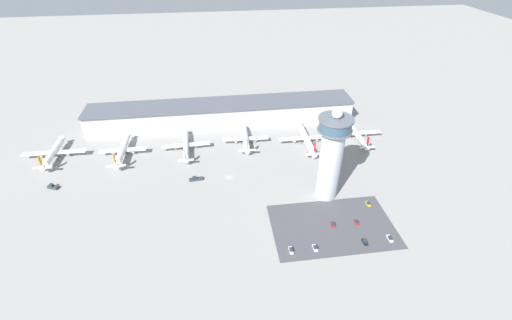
{
  "coord_description": "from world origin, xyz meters",
  "views": [
    {
      "loc": [
        -6.18,
        -170.94,
        130.64
      ],
      "look_at": [
        17.92,
        6.28,
        7.33
      ],
      "focal_mm": 24.0,
      "sensor_mm": 36.0,
      "label": 1
    }
  ],
  "objects_px": {
    "airplane_gate_charlie": "(186,145)",
    "car_silver_sedan": "(390,238)",
    "car_maroon_suv": "(368,204)",
    "airplane_gate_delta": "(245,138)",
    "car_black_suv": "(365,242)",
    "airplane_gate_alpha": "(53,152)",
    "airplane_gate_bravo": "(122,150)",
    "service_truck_baggage": "(53,187)",
    "airplane_gate_echo": "(306,138)",
    "car_white_wagon": "(356,222)",
    "airplane_gate_foxtrot": "(356,133)",
    "control_tower": "(331,155)",
    "service_truck_catering": "(196,179)",
    "car_yellow_taxi": "(291,250)",
    "service_truck_fuel": "(328,149)",
    "car_blue_compact": "(333,224)",
    "car_red_hatchback": "(315,248)"
  },
  "relations": [
    {
      "from": "car_silver_sedan",
      "to": "service_truck_baggage",
      "type": "bearing_deg",
      "value": 160.22
    },
    {
      "from": "service_truck_catering",
      "to": "car_black_suv",
      "type": "xyz_separation_m",
      "value": [
        83.79,
        -62.54,
        -0.3
      ]
    },
    {
      "from": "control_tower",
      "to": "service_truck_fuel",
      "type": "relative_size",
      "value": 7.34
    },
    {
      "from": "airplane_gate_bravo",
      "to": "car_maroon_suv",
      "type": "xyz_separation_m",
      "value": [
        146.18,
        -69.92,
        -4.09
      ]
    },
    {
      "from": "service_truck_baggage",
      "to": "car_black_suv",
      "type": "relative_size",
      "value": 1.63
    },
    {
      "from": "service_truck_fuel",
      "to": "car_silver_sedan",
      "type": "relative_size",
      "value": 1.63
    },
    {
      "from": "service_truck_baggage",
      "to": "car_maroon_suv",
      "type": "height_order",
      "value": "service_truck_baggage"
    },
    {
      "from": "airplane_gate_foxtrot",
      "to": "car_yellow_taxi",
      "type": "height_order",
      "value": "airplane_gate_foxtrot"
    },
    {
      "from": "service_truck_fuel",
      "to": "service_truck_baggage",
      "type": "height_order",
      "value": "service_truck_baggage"
    },
    {
      "from": "car_silver_sedan",
      "to": "car_yellow_taxi",
      "type": "height_order",
      "value": "car_yellow_taxi"
    },
    {
      "from": "airplane_gate_alpha",
      "to": "car_black_suv",
      "type": "distance_m",
      "value": 204.61
    },
    {
      "from": "airplane_gate_foxtrot",
      "to": "car_maroon_suv",
      "type": "relative_size",
      "value": 9.96
    },
    {
      "from": "car_maroon_suv",
      "to": "control_tower",
      "type": "bearing_deg",
      "value": 151.46
    },
    {
      "from": "airplane_gate_foxtrot",
      "to": "car_black_suv",
      "type": "height_order",
      "value": "airplane_gate_foxtrot"
    },
    {
      "from": "service_truck_catering",
      "to": "car_yellow_taxi",
      "type": "height_order",
      "value": "service_truck_catering"
    },
    {
      "from": "car_maroon_suv",
      "to": "airplane_gate_delta",
      "type": "bearing_deg",
      "value": 129.64
    },
    {
      "from": "airplane_gate_bravo",
      "to": "airplane_gate_delta",
      "type": "bearing_deg",
      "value": 3.02
    },
    {
      "from": "service_truck_baggage",
      "to": "car_black_suv",
      "type": "distance_m",
      "value": 181.23
    },
    {
      "from": "control_tower",
      "to": "car_black_suv",
      "type": "height_order",
      "value": "control_tower"
    },
    {
      "from": "car_silver_sedan",
      "to": "car_red_hatchback",
      "type": "xyz_separation_m",
      "value": [
        -38.98,
        -0.84,
        -0.02
      ]
    },
    {
      "from": "service_truck_catering",
      "to": "service_truck_fuel",
      "type": "xyz_separation_m",
      "value": [
        91.37,
        21.53,
        0.08
      ]
    },
    {
      "from": "airplane_gate_alpha",
      "to": "airplane_gate_bravo",
      "type": "xyz_separation_m",
      "value": [
        45.47,
        -3.06,
        0.01
      ]
    },
    {
      "from": "service_truck_baggage",
      "to": "car_maroon_suv",
      "type": "bearing_deg",
      "value": -12.15
    },
    {
      "from": "airplane_gate_echo",
      "to": "car_white_wagon",
      "type": "distance_m",
      "value": 82.51
    },
    {
      "from": "airplane_gate_alpha",
      "to": "airplane_gate_foxtrot",
      "type": "xyz_separation_m",
      "value": [
        211.39,
        -2.14,
        -0.3
      ]
    },
    {
      "from": "airplane_gate_bravo",
      "to": "car_maroon_suv",
      "type": "bearing_deg",
      "value": -25.56
    },
    {
      "from": "airplane_gate_charlie",
      "to": "car_yellow_taxi",
      "type": "height_order",
      "value": "airplane_gate_charlie"
    },
    {
      "from": "control_tower",
      "to": "car_white_wagon",
      "type": "bearing_deg",
      "value": -69.24
    },
    {
      "from": "airplane_gate_delta",
      "to": "service_truck_baggage",
      "type": "bearing_deg",
      "value": -163.67
    },
    {
      "from": "service_truck_baggage",
      "to": "car_black_suv",
      "type": "xyz_separation_m",
      "value": [
        168.79,
        -65.99,
        -0.45
      ]
    },
    {
      "from": "car_black_suv",
      "to": "car_blue_compact",
      "type": "bearing_deg",
      "value": 131.02
    },
    {
      "from": "car_silver_sedan",
      "to": "airplane_gate_delta",
      "type": "bearing_deg",
      "value": 121.62
    },
    {
      "from": "car_silver_sedan",
      "to": "airplane_gate_charlie",
      "type": "bearing_deg",
      "value": 136.87
    },
    {
      "from": "airplane_gate_delta",
      "to": "airplane_gate_echo",
      "type": "bearing_deg",
      "value": -6.92
    },
    {
      "from": "airplane_gate_bravo",
      "to": "airplane_gate_alpha",
      "type": "bearing_deg",
      "value": 176.15
    },
    {
      "from": "service_truck_baggage",
      "to": "car_black_suv",
      "type": "height_order",
      "value": "service_truck_baggage"
    },
    {
      "from": "car_silver_sedan",
      "to": "car_maroon_suv",
      "type": "distance_m",
      "value": 26.37
    },
    {
      "from": "airplane_gate_delta",
      "to": "service_truck_catering",
      "type": "bearing_deg",
      "value": -132.34
    },
    {
      "from": "airplane_gate_alpha",
      "to": "car_yellow_taxi",
      "type": "relative_size",
      "value": 9.5
    },
    {
      "from": "airplane_gate_foxtrot",
      "to": "car_silver_sedan",
      "type": "height_order",
      "value": "airplane_gate_foxtrot"
    },
    {
      "from": "airplane_gate_echo",
      "to": "service_truck_fuel",
      "type": "distance_m",
      "value": 17.92
    },
    {
      "from": "airplane_gate_charlie",
      "to": "car_maroon_suv",
      "type": "distance_m",
      "value": 125.96
    },
    {
      "from": "car_black_suv",
      "to": "car_maroon_suv",
      "type": "relative_size",
      "value": 1.03
    },
    {
      "from": "control_tower",
      "to": "airplane_gate_delta",
      "type": "bearing_deg",
      "value": 122.63
    },
    {
      "from": "airplane_gate_delta",
      "to": "service_truck_fuel",
      "type": "bearing_deg",
      "value": -16.98
    },
    {
      "from": "airplane_gate_echo",
      "to": "car_yellow_taxi",
      "type": "distance_m",
      "value": 101.57
    },
    {
      "from": "airplane_gate_charlie",
      "to": "car_silver_sedan",
      "type": "distance_m",
      "value": 142.83
    },
    {
      "from": "airplane_gate_alpha",
      "to": "car_white_wagon",
      "type": "height_order",
      "value": "airplane_gate_alpha"
    },
    {
      "from": "control_tower",
      "to": "service_truck_fuel",
      "type": "xyz_separation_m",
      "value": [
        15.98,
        45.57,
        -27.06
      ]
    },
    {
      "from": "car_black_suv",
      "to": "airplane_gate_delta",
      "type": "bearing_deg",
      "value": 115.62
    }
  ]
}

